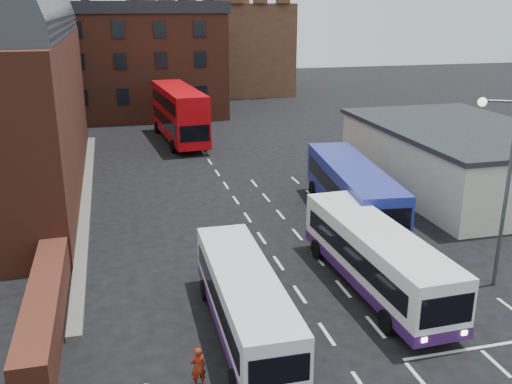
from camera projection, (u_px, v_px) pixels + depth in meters
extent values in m
plane|color=black|center=(319.00, 323.00, 22.19)|extent=(180.00, 180.00, 0.00)
cube|color=#602B1E|center=(45.00, 310.00, 21.36)|extent=(1.20, 10.00, 1.80)
cube|color=beige|center=(459.00, 159.00, 37.97)|extent=(10.00, 16.00, 4.00)
cube|color=#282B30|center=(463.00, 128.00, 37.31)|extent=(10.40, 16.40, 0.30)
cube|color=brown|center=(120.00, 66.00, 61.41)|extent=(22.00, 10.00, 11.00)
cube|color=brown|center=(201.00, 47.00, 82.48)|extent=(22.00, 22.00, 12.00)
cube|color=white|center=(245.00, 298.00, 21.03)|extent=(2.24, 9.40, 2.13)
cube|color=black|center=(244.00, 295.00, 20.99)|extent=(2.28, 8.20, 0.77)
cylinder|color=black|center=(204.00, 290.00, 23.87)|extent=(0.25, 0.85, 0.85)
cylinder|color=black|center=(235.00, 382.00, 18.05)|extent=(0.25, 0.85, 0.85)
cylinder|color=black|center=(254.00, 284.00, 24.35)|extent=(0.25, 0.85, 0.85)
cylinder|color=black|center=(299.00, 372.00, 18.53)|extent=(0.25, 0.85, 0.85)
cube|color=white|center=(376.00, 255.00, 24.34)|extent=(2.70, 10.41, 2.35)
cube|color=black|center=(376.00, 251.00, 24.30)|extent=(2.72, 9.22, 0.85)
cylinder|color=black|center=(441.00, 313.00, 22.02)|extent=(0.29, 0.95, 0.94)
cylinder|color=black|center=(361.00, 244.00, 28.37)|extent=(0.29, 0.95, 0.94)
cylinder|color=black|center=(387.00, 322.00, 21.40)|extent=(0.29, 0.95, 0.94)
cylinder|color=black|center=(317.00, 249.00, 27.74)|extent=(0.29, 0.95, 0.94)
cube|color=navy|center=(352.00, 188.00, 32.60)|extent=(3.93, 11.74, 2.62)
cube|color=black|center=(352.00, 185.00, 32.55)|extent=(3.85, 10.56, 0.94)
cylinder|color=black|center=(396.00, 232.00, 29.73)|extent=(0.41, 1.07, 1.05)
cylinder|color=black|center=(352.00, 187.00, 37.02)|extent=(0.41, 1.07, 1.05)
cylinder|color=black|center=(347.00, 234.00, 29.39)|extent=(0.41, 1.07, 1.05)
cylinder|color=black|center=(313.00, 189.00, 36.69)|extent=(0.41, 1.07, 1.05)
cube|color=red|center=(179.00, 112.00, 50.88)|extent=(3.75, 12.31, 4.30)
cube|color=black|center=(179.00, 119.00, 51.07)|extent=(3.71, 11.12, 0.99)
cylinder|color=black|center=(205.00, 144.00, 48.51)|extent=(0.40, 1.12, 1.10)
cylinder|color=black|center=(185.00, 126.00, 55.84)|extent=(0.40, 1.12, 1.10)
cylinder|color=black|center=(173.00, 146.00, 47.66)|extent=(0.40, 1.12, 1.10)
cylinder|color=black|center=(157.00, 127.00, 54.99)|extent=(0.40, 1.12, 1.10)
cylinder|color=#494C52|center=(506.00, 198.00, 23.97)|extent=(0.16, 0.16, 8.13)
cylinder|color=#494C52|center=(501.00, 101.00, 22.80)|extent=(1.35, 0.65, 0.10)
sphere|color=#FFF2CC|center=(482.00, 102.00, 22.91)|extent=(0.37, 0.37, 0.37)
imported|color=maroon|center=(198.00, 367.00, 18.35)|extent=(0.55, 0.40, 1.40)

